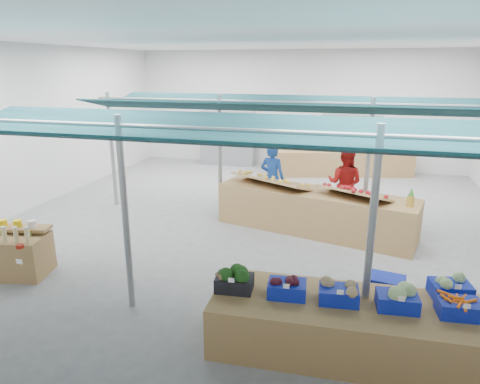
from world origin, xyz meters
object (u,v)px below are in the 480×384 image
(bottle_shelf, at_px, (2,252))
(crate_stack, at_px, (384,297))
(vendor_left, at_px, (272,178))
(vendor_right, at_px, (345,183))
(veg_counter, at_px, (352,328))
(fruit_counter, at_px, (314,211))

(bottle_shelf, xyz_separation_m, crate_stack, (6.60, 0.37, -0.08))
(crate_stack, height_order, vendor_left, vendor_left)
(vendor_left, distance_m, vendor_right, 1.80)
(bottle_shelf, height_order, vendor_right, vendor_right)
(veg_counter, distance_m, crate_stack, 1.07)
(veg_counter, height_order, fruit_counter, fruit_counter)
(veg_counter, xyz_separation_m, fruit_counter, (-0.95, 4.19, 0.12))
(vendor_left, relative_size, vendor_right, 1.00)
(fruit_counter, bearing_deg, bottle_shelf, -131.97)
(crate_stack, bearing_deg, bottle_shelf, -176.81)
(crate_stack, xyz_separation_m, vendor_left, (-2.58, 4.31, 0.56))
(fruit_counter, relative_size, vendor_left, 2.50)
(fruit_counter, xyz_separation_m, vendor_left, (-1.20, 1.10, 0.41))
(crate_stack, height_order, vendor_right, vendor_right)
(fruit_counter, bearing_deg, crate_stack, -53.13)
(crate_stack, bearing_deg, veg_counter, -113.79)
(bottle_shelf, xyz_separation_m, fruit_counter, (5.22, 3.58, 0.07))
(fruit_counter, bearing_deg, vendor_left, 151.07)
(crate_stack, distance_m, vendor_left, 5.06)
(fruit_counter, distance_m, vendor_right, 1.32)
(fruit_counter, bearing_deg, veg_counter, -63.62)
(vendor_left, bearing_deg, bottle_shelf, 62.93)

